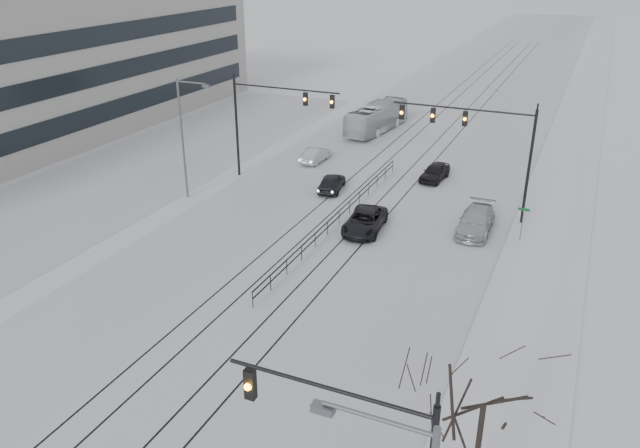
{
  "coord_description": "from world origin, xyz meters",
  "views": [
    {
      "loc": [
        14.72,
        -6.46,
        17.45
      ],
      "look_at": [
        1.73,
        22.85,
        3.2
      ],
      "focal_mm": 35.0,
      "sensor_mm": 36.0,
      "label": 1
    }
  ],
  "objects_px": {
    "sedan_nb_front": "(365,221)",
    "box_truck": "(377,118)",
    "bare_tree": "(482,418)",
    "sedan_sb_inner": "(332,182)",
    "sedan_nb_right": "(476,221)",
    "sedan_nb_far": "(435,172)",
    "sedan_sb_outer": "(316,155)"
  },
  "relations": [
    {
      "from": "sedan_nb_front",
      "to": "sedan_nb_far",
      "type": "height_order",
      "value": "sedan_nb_front"
    },
    {
      "from": "sedan_nb_front",
      "to": "box_truck",
      "type": "bearing_deg",
      "value": 101.86
    },
    {
      "from": "sedan_nb_far",
      "to": "box_truck",
      "type": "height_order",
      "value": "box_truck"
    },
    {
      "from": "bare_tree",
      "to": "sedan_nb_right",
      "type": "height_order",
      "value": "bare_tree"
    },
    {
      "from": "sedan_sb_inner",
      "to": "sedan_sb_outer",
      "type": "bearing_deg",
      "value": -65.2
    },
    {
      "from": "bare_tree",
      "to": "sedan_nb_right",
      "type": "relative_size",
      "value": 1.18
    },
    {
      "from": "bare_tree",
      "to": "sedan_nb_right",
      "type": "xyz_separation_m",
      "value": [
        -4.39,
        23.51,
        -3.74
      ]
    },
    {
      "from": "sedan_nb_far",
      "to": "box_truck",
      "type": "relative_size",
      "value": 0.39
    },
    {
      "from": "sedan_nb_right",
      "to": "box_truck",
      "type": "relative_size",
      "value": 0.5
    },
    {
      "from": "bare_tree",
      "to": "sedan_sb_inner",
      "type": "height_order",
      "value": "bare_tree"
    },
    {
      "from": "sedan_sb_outer",
      "to": "sedan_nb_right",
      "type": "relative_size",
      "value": 0.77
    },
    {
      "from": "bare_tree",
      "to": "box_truck",
      "type": "xyz_separation_m",
      "value": [
        -18.64,
        44.43,
        -3.06
      ]
    },
    {
      "from": "sedan_nb_far",
      "to": "box_truck",
      "type": "distance_m",
      "value": 15.22
    },
    {
      "from": "bare_tree",
      "to": "sedan_nb_front",
      "type": "height_order",
      "value": "bare_tree"
    },
    {
      "from": "bare_tree",
      "to": "sedan_nb_front",
      "type": "xyz_separation_m",
      "value": [
        -11.2,
        20.63,
        -3.8
      ]
    },
    {
      "from": "sedan_nb_front",
      "to": "bare_tree",
      "type": "bearing_deg",
      "value": -66.99
    },
    {
      "from": "sedan_sb_inner",
      "to": "sedan_nb_front",
      "type": "relative_size",
      "value": 0.8
    },
    {
      "from": "bare_tree",
      "to": "sedan_nb_front",
      "type": "bearing_deg",
      "value": 118.5
    },
    {
      "from": "sedan_nb_right",
      "to": "sedan_sb_inner",
      "type": "bearing_deg",
      "value": 163.36
    },
    {
      "from": "sedan_nb_front",
      "to": "sedan_nb_right",
      "type": "relative_size",
      "value": 0.96
    },
    {
      "from": "sedan_nb_front",
      "to": "sedan_sb_inner",
      "type": "bearing_deg",
      "value": 123.78
    },
    {
      "from": "sedan_nb_front",
      "to": "box_truck",
      "type": "distance_m",
      "value": 24.94
    },
    {
      "from": "sedan_nb_front",
      "to": "sedan_nb_right",
      "type": "xyz_separation_m",
      "value": [
        6.81,
        2.88,
        0.06
      ]
    },
    {
      "from": "sedan_sb_outer",
      "to": "box_truck",
      "type": "distance_m",
      "value": 11.83
    },
    {
      "from": "sedan_sb_inner",
      "to": "box_truck",
      "type": "bearing_deg",
      "value": -91.45
    },
    {
      "from": "sedan_sb_inner",
      "to": "bare_tree",
      "type": "bearing_deg",
      "value": 111.83
    },
    {
      "from": "sedan_nb_far",
      "to": "sedan_nb_front",
      "type": "bearing_deg",
      "value": -93.04
    },
    {
      "from": "sedan_sb_inner",
      "to": "sedan_nb_far",
      "type": "distance_m",
      "value": 8.79
    },
    {
      "from": "sedan_nb_right",
      "to": "sedan_nb_front",
      "type": "bearing_deg",
      "value": -158.51
    },
    {
      "from": "sedan_nb_right",
      "to": "box_truck",
      "type": "xyz_separation_m",
      "value": [
        -14.25,
        20.92,
        0.68
      ]
    },
    {
      "from": "sedan_sb_inner",
      "to": "sedan_nb_right",
      "type": "relative_size",
      "value": 0.77
    },
    {
      "from": "box_truck",
      "to": "sedan_nb_far",
      "type": "bearing_deg",
      "value": 134.59
    }
  ]
}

